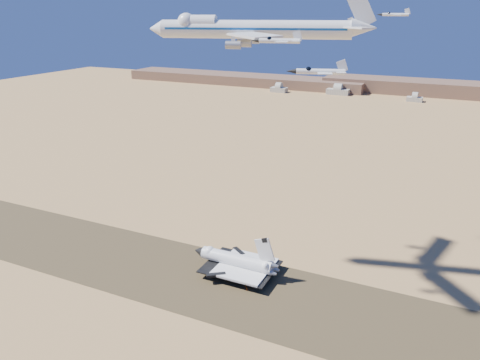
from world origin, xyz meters
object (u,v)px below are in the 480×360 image
at_px(chase_jet_a, 278,41).
at_px(chase_jet_d, 395,14).
at_px(carrier_747, 248,29).
at_px(shuttle, 236,261).
at_px(chase_jet_b, 319,71).
at_px(crew_a, 242,277).
at_px(crew_c, 247,289).
at_px(crew_b, 246,285).
at_px(chase_jet_c, 338,24).

xyz_separation_m(chase_jet_a, chase_jet_d, (14.81, 113.18, 6.10)).
distance_m(carrier_747, chase_jet_a, 52.76).
height_order(shuttle, chase_jet_b, chase_jet_b).
distance_m(shuttle, carrier_747, 96.22).
xyz_separation_m(crew_a, crew_c, (5.73, -7.41, -0.09)).
bearing_deg(crew_c, shuttle, -16.02).
distance_m(shuttle, chase_jet_d, 135.53).
height_order(shuttle, crew_b, shuttle).
bearing_deg(crew_a, crew_b, -148.21).
relative_size(crew_b, crew_c, 1.17).
bearing_deg(chase_jet_a, chase_jet_d, 71.34).
distance_m(crew_b, crew_c, 2.41).
relative_size(shuttle, chase_jet_c, 2.63).
height_order(shuttle, chase_jet_d, chase_jet_d).
bearing_deg(crew_b, chase_jet_b, -172.23).
height_order(carrier_747, chase_jet_c, carrier_747).
bearing_deg(chase_jet_b, chase_jet_a, 115.02).
relative_size(crew_a, crew_b, 0.95).
bearing_deg(chase_jet_d, carrier_747, -131.74).
bearing_deg(carrier_747, chase_jet_c, 46.23).
distance_m(shuttle, crew_a, 7.38).
relative_size(carrier_747, chase_jet_a, 6.04).
bearing_deg(chase_jet_a, chase_jet_b, -58.23).
bearing_deg(crew_c, chase_jet_b, 163.31).
xyz_separation_m(crew_a, chase_jet_b, (42.51, -48.89, 93.51)).
xyz_separation_m(crew_a, chase_jet_d, (39.95, 82.93, 105.08)).
height_order(crew_a, crew_b, crew_b).
bearing_deg(crew_c, crew_a, -20.52).
bearing_deg(carrier_747, chase_jet_d, 43.10).
distance_m(crew_c, chase_jet_c, 120.54).
bearing_deg(chase_jet_b, chase_jet_d, 73.16).
relative_size(shuttle, chase_jet_a, 2.78).
bearing_deg(shuttle, crew_a, -40.49).
bearing_deg(crew_c, crew_b, -25.74).
xyz_separation_m(crew_a, chase_jet_a, (25.14, -30.25, 98.97)).
height_order(crew_c, chase_jet_d, chase_jet_d).
bearing_deg(crew_a, chase_jet_d, -33.46).
relative_size(crew_b, chase_jet_d, 0.12).
bearing_deg(shuttle, crew_c, -47.58).
relative_size(crew_a, crew_c, 1.11).
xyz_separation_m(crew_a, chase_jet_c, (19.94, 56.42, 101.18)).
xyz_separation_m(carrier_747, crew_b, (8.46, -19.09, -100.04)).
bearing_deg(carrier_747, crew_c, -79.68).
bearing_deg(shuttle, chase_jet_c, 65.22).
xyz_separation_m(shuttle, crew_b, (8.95, -9.26, -4.32)).
xyz_separation_m(carrier_747, crew_c, (9.75, -21.11, -100.17)).
height_order(crew_a, crew_c, crew_a).
bearing_deg(crew_b, chase_jet_a, -173.64).
distance_m(crew_c, chase_jet_d, 142.80).
bearing_deg(chase_jet_a, carrier_747, 112.36).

